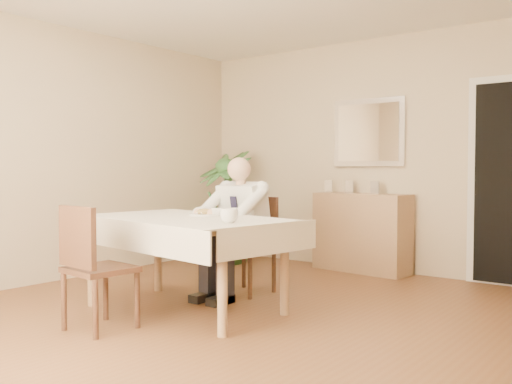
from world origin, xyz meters
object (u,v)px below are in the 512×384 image
Objects in this scene: seated_man at (232,220)px; sideboard at (361,232)px; potted_palm at (224,207)px; coffee_mug at (229,216)px; chair_far at (252,239)px; chair_near at (91,261)px; dining_table at (185,228)px.

sideboard is at bearing 80.26° from seated_man.
seated_man is at bearing -47.14° from potted_palm.
potted_palm reaches higher than coffee_mug.
chair_near is at bearing -93.11° from chair_far.
dining_table is 1.71× the size of sideboard.
seated_man is 1.15× the size of sideboard.
potted_palm is (-1.29, 1.11, 0.19)m from chair_far.
dining_table is at bearing -92.17° from sideboard.
coffee_mug is 0.10× the size of potted_palm.
seated_man is (0.09, 1.43, 0.19)m from chair_near.
coffee_mug is at bearing -48.55° from potted_palm.
chair_near reaches higher than chair_far.
sideboard is at bearing 78.35° from chair_far.
potted_palm is at bearing 118.00° from chair_near.
seated_man is at bearing 91.39° from chair_near.
chair_far is 1.71m from potted_palm.
seated_man reaches higher than chair_far.
dining_table is 0.62m from coffee_mug.
coffee_mug is (0.59, -0.14, 0.14)m from dining_table.
potted_palm is (-1.20, 2.82, 0.18)m from chair_near.
chair_far is (0.00, 0.88, -0.17)m from dining_table.
coffee_mug is at bearing -5.64° from dining_table.
potted_palm is (-1.61, -0.46, 0.25)m from sideboard.
chair_near is 3.31m from sideboard.
chair_far is 1.22m from coffee_mug.
seated_man is 1.90m from potted_palm.
coffee_mug is at bearing -51.39° from seated_man.
chair_near is 3.07m from potted_palm.
coffee_mug is at bearing -60.29° from chair_far.
dining_table is 2.37m from potted_palm.
seated_man is at bearing 128.61° from coffee_mug.
dining_table is at bearing -56.95° from potted_palm.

